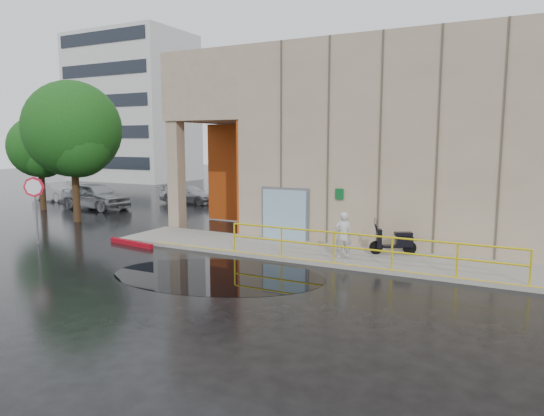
{
  "coord_description": "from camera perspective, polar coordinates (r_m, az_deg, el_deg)",
  "views": [
    {
      "loc": [
        8.53,
        -11.59,
        4.1
      ],
      "look_at": [
        1.11,
        3.0,
        1.84
      ],
      "focal_mm": 32.0,
      "sensor_mm": 36.0,
      "label": 1
    }
  ],
  "objects": [
    {
      "name": "distant_building",
      "position": [
        53.96,
        -16.04,
        11.18
      ],
      "size": [
        12.0,
        8.08,
        15.0
      ],
      "color": "silver",
      "rests_on": "ground"
    },
    {
      "name": "person",
      "position": [
        16.56,
        8.37,
        -3.19
      ],
      "size": [
        0.69,
        0.61,
        1.6
      ],
      "primitive_type": "imported",
      "rotation": [
        0.0,
        0.0,
        3.64
      ],
      "color": "silver",
      "rests_on": "sidewalk"
    },
    {
      "name": "tree_far",
      "position": [
        31.93,
        -25.57,
        6.25
      ],
      "size": [
        3.64,
        3.61,
        5.58
      ],
      "rotation": [
        0.0,
        0.0,
        0.35
      ],
      "color": "#311F10",
      "rests_on": "ground"
    },
    {
      "name": "stop_sign",
      "position": [
        21.4,
        -26.15,
        1.33
      ],
      "size": [
        0.72,
        0.46,
        2.71
      ],
      "rotation": [
        0.0,
        0.0,
        0.15
      ],
      "color": "slate",
      "rests_on": "ground"
    },
    {
      "name": "red_curb",
      "position": [
        20.06,
        -16.23,
        -3.98
      ],
      "size": [
        2.4,
        0.54,
        0.18
      ],
      "primitive_type": "cube",
      "rotation": [
        0.0,
        0.0,
        -0.15
      ],
      "color": "maroon",
      "rests_on": "ground"
    },
    {
      "name": "tree_near",
      "position": [
        26.35,
        -22.28,
        8.18
      ],
      "size": [
        4.79,
        4.79,
        7.1
      ],
      "rotation": [
        0.0,
        0.0,
        0.33
      ],
      "color": "#311F10",
      "rests_on": "ground"
    },
    {
      "name": "puddle",
      "position": [
        15.13,
        -6.41,
        -7.89
      ],
      "size": [
        7.43,
        5.57,
        0.01
      ],
      "primitive_type": "cube",
      "rotation": [
        0.0,
        0.0,
        0.24
      ],
      "color": "black",
      "rests_on": "ground"
    },
    {
      "name": "car_c",
      "position": [
        32.68,
        -9.76,
        1.6
      ],
      "size": [
        4.18,
        1.86,
        1.19
      ],
      "primitive_type": "imported",
      "rotation": [
        0.0,
        0.0,
        1.62
      ],
      "color": "#A9ABAF",
      "rests_on": "ground"
    },
    {
      "name": "ground",
      "position": [
        14.96,
        -9.12,
        -8.13
      ],
      "size": [
        120.0,
        120.0,
        0.0
      ],
      "primitive_type": "plane",
      "color": "black",
      "rests_on": "ground"
    },
    {
      "name": "building",
      "position": [
        22.83,
        18.49,
        7.73
      ],
      "size": [
        20.0,
        10.17,
        8.0
      ],
      "color": "gray",
      "rests_on": "ground"
    },
    {
      "name": "sidewalk",
      "position": [
        17.19,
        10.98,
        -5.81
      ],
      "size": [
        20.0,
        3.0,
        0.15
      ],
      "primitive_type": "cube",
      "color": "gray",
      "rests_on": "ground"
    },
    {
      "name": "car_a",
      "position": [
        31.33,
        -20.07,
        1.36
      ],
      "size": [
        4.88,
        2.26,
        1.62
      ],
      "primitive_type": "imported",
      "rotation": [
        0.0,
        0.0,
        1.5
      ],
      "color": "#9C9EA2",
      "rests_on": "ground"
    },
    {
      "name": "guardrail",
      "position": [
        15.72,
        10.55,
        -4.83
      ],
      "size": [
        9.56,
        0.06,
        1.03
      ],
      "color": "#D7C10B",
      "rests_on": "sidewalk"
    },
    {
      "name": "car_b",
      "position": [
        37.04,
        -24.12,
        1.82
      ],
      "size": [
        4.05,
        1.86,
        1.29
      ],
      "primitive_type": "imported",
      "rotation": [
        0.0,
        0.0,
        1.44
      ],
      "color": "silver",
      "rests_on": "ground"
    },
    {
      "name": "scooter",
      "position": [
        17.51,
        14.14,
        -2.98
      ],
      "size": [
        1.67,
        1.14,
        1.27
      ],
      "rotation": [
        0.0,
        0.0,
        0.42
      ],
      "color": "black",
      "rests_on": "sidewalk"
    }
  ]
}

